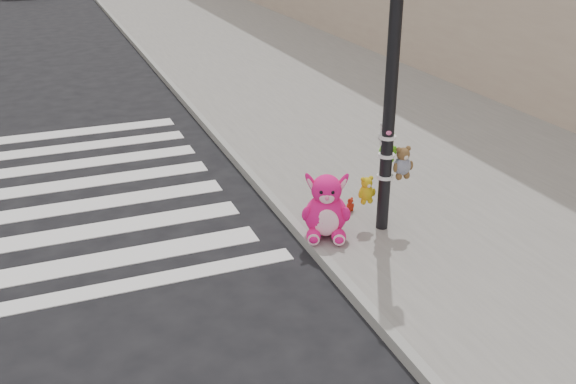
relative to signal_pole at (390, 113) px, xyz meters
name	(u,v)px	position (x,y,z in m)	size (l,w,h in m)	color
ground	(239,360)	(-2.62, -1.82, -1.75)	(120.00, 120.00, 0.00)	black
sidewalk_near	(308,78)	(2.38, 8.18, -1.68)	(7.00, 80.00, 0.14)	slate
curb_edge	(176,91)	(-1.07, 8.18, -1.68)	(0.12, 80.00, 0.15)	gray
signal_pole	(390,113)	(0.00, 0.00, 0.00)	(0.70, 0.50, 4.00)	black
pink_bunny	(326,210)	(-0.83, 0.05, -1.24)	(0.76, 0.81, 0.91)	#EB1374
red_teddy	(350,205)	(-0.20, 0.58, -1.51)	(0.14, 0.10, 0.21)	#B22411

